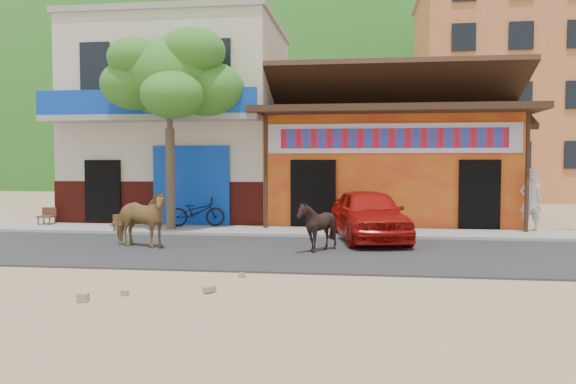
% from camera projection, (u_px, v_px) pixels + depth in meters
% --- Properties ---
extents(ground, '(120.00, 120.00, 0.00)m').
position_uv_depth(ground, '(302.00, 275.00, 10.57)').
color(ground, '#9E825B').
rests_on(ground, ground).
extents(road, '(60.00, 5.00, 0.04)m').
position_uv_depth(road, '(313.00, 252.00, 13.04)').
color(road, '#28282B').
rests_on(road, ground).
extents(sidewalk, '(60.00, 2.00, 0.12)m').
position_uv_depth(sidewalk, '(324.00, 232.00, 16.50)').
color(sidewalk, gray).
rests_on(sidewalk, ground).
extents(dance_club, '(8.00, 6.00, 3.60)m').
position_uv_depth(dance_club, '(387.00, 171.00, 20.11)').
color(dance_club, orange).
rests_on(dance_club, ground).
extents(cafe_building, '(7.00, 6.00, 7.00)m').
position_uv_depth(cafe_building, '(185.00, 126.00, 21.00)').
color(cafe_building, beige).
rests_on(cafe_building, ground).
extents(apartment_front, '(9.00, 9.00, 12.00)m').
position_uv_depth(apartment_front, '(498.00, 96.00, 32.83)').
color(apartment_front, '#CC723F').
rests_on(apartment_front, ground).
extents(hillside, '(100.00, 40.00, 24.00)m').
position_uv_depth(hillside, '(355.00, 93.00, 79.24)').
color(hillside, '#194C14').
rests_on(hillside, ground).
extents(tree, '(3.00, 3.00, 6.00)m').
position_uv_depth(tree, '(170.00, 129.00, 16.75)').
color(tree, '#2D721E').
rests_on(tree, sidewalk).
extents(cow_tan, '(1.78, 1.12, 1.39)m').
position_uv_depth(cow_tan, '(139.00, 219.00, 13.69)').
color(cow_tan, olive).
rests_on(cow_tan, road).
extents(cow_dark, '(1.28, 1.19, 1.19)m').
position_uv_depth(cow_dark, '(317.00, 226.00, 13.01)').
color(cow_dark, black).
rests_on(cow_dark, road).
extents(red_car, '(2.44, 4.31, 1.38)m').
position_uv_depth(red_car, '(369.00, 214.00, 14.93)').
color(red_car, '#A6110B').
rests_on(red_car, road).
extents(scooter, '(1.83, 0.99, 0.91)m').
position_uv_depth(scooter, '(197.00, 212.00, 17.47)').
color(scooter, black).
rests_on(scooter, sidewalk).
extents(pedestrian, '(0.71, 0.52, 1.78)m').
position_uv_depth(pedestrian, '(530.00, 200.00, 16.36)').
color(pedestrian, silver).
rests_on(pedestrian, sidewalk).
extents(cafe_chair_left, '(0.51, 0.51, 1.00)m').
position_uv_depth(cafe_chair_left, '(46.00, 209.00, 18.10)').
color(cafe_chair_left, '#51271B').
rests_on(cafe_chair_left, sidewalk).
extents(cafe_chair_right, '(0.52, 0.52, 0.85)m').
position_uv_depth(cafe_chair_right, '(119.00, 216.00, 16.57)').
color(cafe_chair_right, '#52391B').
rests_on(cafe_chair_right, sidewalk).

